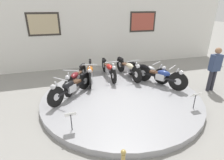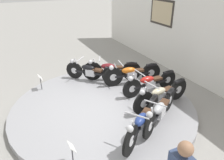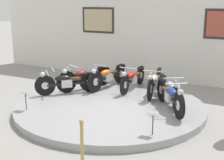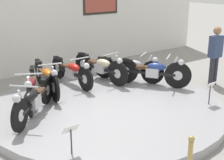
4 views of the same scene
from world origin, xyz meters
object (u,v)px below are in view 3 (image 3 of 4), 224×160
at_px(motorcycle_maroon, 84,77).
at_px(motorcycle_orange, 108,76).
at_px(motorcycle_silver, 169,88).
at_px(motorcycle_blue, 170,95).
at_px(info_placard_front_left, 26,96).
at_px(motorcycle_cream, 155,81).
at_px(motorcycle_red, 133,78).
at_px(info_placard_front_centre, 153,118).
at_px(motorcycle_black, 66,82).
at_px(stanchion_post_right_of_entry, 82,157).

distance_m(motorcycle_maroon, motorcycle_orange, 0.76).
bearing_deg(motorcycle_silver, motorcycle_blue, -71.61).
xyz_separation_m(motorcycle_maroon, motorcycle_blue, (2.98, -0.66, -0.00)).
bearing_deg(info_placard_front_left, motorcycle_silver, 36.80).
bearing_deg(motorcycle_cream, motorcycle_maroon, -167.52).
height_order(motorcycle_red, motorcycle_silver, same).
bearing_deg(motorcycle_silver, info_placard_front_left, -143.20).
bearing_deg(motorcycle_maroon, info_placard_front_centre, -36.87).
bearing_deg(info_placard_front_left, motorcycle_orange, 71.67).
distance_m(motorcycle_black, info_placard_front_centre, 3.72).
height_order(motorcycle_orange, motorcycle_silver, motorcycle_orange).
bearing_deg(info_placard_front_centre, motorcycle_silver, 98.23).
xyz_separation_m(motorcycle_black, info_placard_front_centre, (3.33, -1.66, -0.01)).
xyz_separation_m(motorcycle_red, motorcycle_cream, (0.79, -0.17, 0.02)).
bearing_deg(motorcycle_red, motorcycle_black, -140.87).
relative_size(motorcycle_maroon, motorcycle_red, 0.94).
relative_size(motorcycle_maroon, motorcycle_cream, 0.92).
height_order(motorcycle_orange, motorcycle_cream, motorcycle_orange).
bearing_deg(motorcycle_blue, motorcycle_maroon, 167.51).
height_order(motorcycle_blue, info_placard_front_left, motorcycle_blue).
xyz_separation_m(motorcycle_blue, info_placard_front_centre, (0.12, -1.66, -0.03)).
height_order(motorcycle_orange, motorcycle_red, motorcycle_orange).
distance_m(motorcycle_black, motorcycle_red, 2.08).
xyz_separation_m(motorcycle_black, motorcycle_maroon, (0.23, 0.66, 0.02)).
distance_m(info_placard_front_left, stanchion_post_right_of_entry, 3.29).
relative_size(motorcycle_black, motorcycle_cream, 0.72).
relative_size(motorcycle_silver, info_placard_front_left, 3.32).
height_order(motorcycle_cream, stanchion_post_right_of_entry, stanchion_post_right_of_entry).
bearing_deg(stanchion_post_right_of_entry, motorcycle_orange, 112.22).
relative_size(motorcycle_orange, motorcycle_blue, 1.19).
bearing_deg(info_placard_front_centre, info_placard_front_left, 180.00).
height_order(motorcycle_orange, stanchion_post_right_of_entry, stanchion_post_right_of_entry).
bearing_deg(motorcycle_silver, motorcycle_orange, 167.51).
distance_m(motorcycle_orange, info_placard_front_centre, 3.76).
height_order(motorcycle_silver, info_placard_front_centre, motorcycle_silver).
relative_size(motorcycle_red, info_placard_front_centre, 3.83).
distance_m(motorcycle_cream, motorcycle_blue, 1.40).
bearing_deg(motorcycle_cream, stanchion_post_right_of_entry, -86.50).
height_order(motorcycle_black, motorcycle_blue, motorcycle_blue).
relative_size(motorcycle_orange, info_placard_front_centre, 3.90).
height_order(motorcycle_red, stanchion_post_right_of_entry, stanchion_post_right_of_entry).
xyz_separation_m(motorcycle_blue, info_placard_front_left, (-3.32, -1.66, -0.03)).
bearing_deg(info_placard_front_centre, motorcycle_red, 120.01).
height_order(motorcycle_maroon, info_placard_front_left, motorcycle_maroon).
relative_size(motorcycle_orange, stanchion_post_right_of_entry, 1.95).
height_order(motorcycle_red, motorcycle_cream, motorcycle_cream).
height_order(motorcycle_orange, motorcycle_blue, motorcycle_blue).
distance_m(motorcycle_maroon, info_placard_front_centre, 3.87).
xyz_separation_m(motorcycle_cream, info_placard_front_left, (-2.51, -2.80, -0.03)).
height_order(motorcycle_red, motorcycle_blue, motorcycle_blue).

